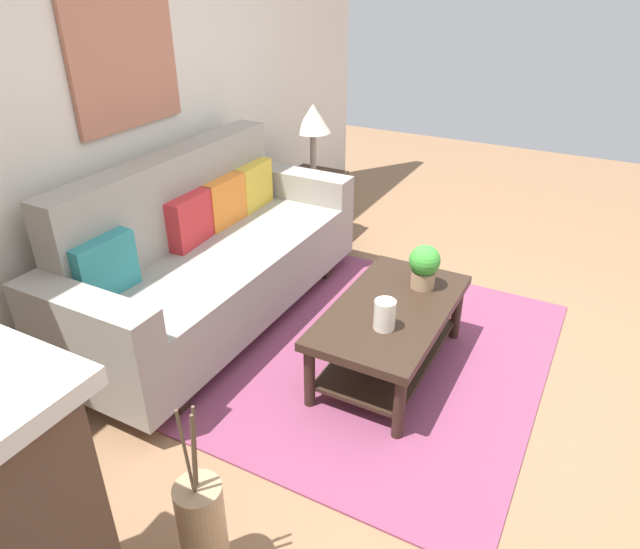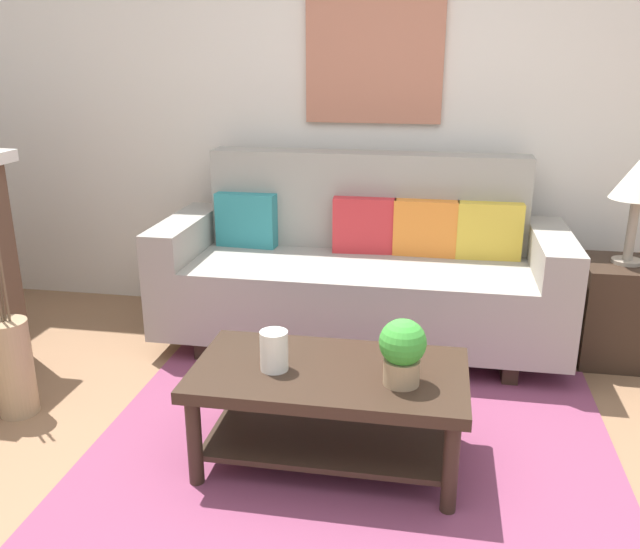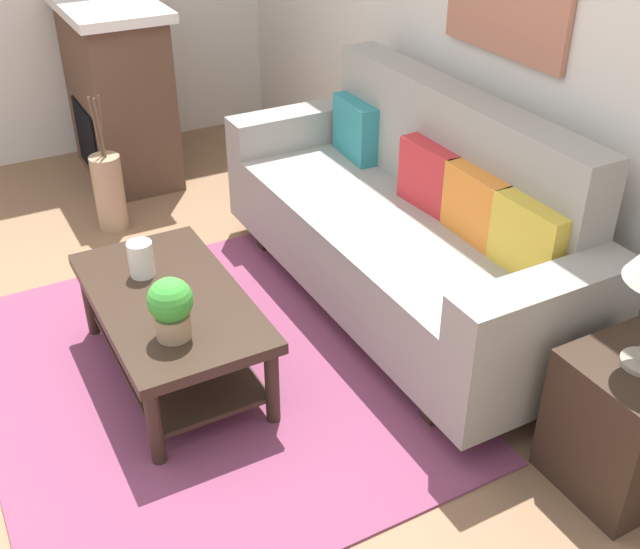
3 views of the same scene
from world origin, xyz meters
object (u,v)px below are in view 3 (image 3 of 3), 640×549
tabletop_vase (141,259)px  fireplace (118,91)px  throw_pillow_crimson (431,176)px  throw_pillow_mustard (530,239)px  throw_pillow_teal (356,129)px  throw_pillow_orange (476,205)px  side_table (626,424)px  coffee_table (171,317)px  potted_plant_tabletop (171,307)px  floor_vase (109,193)px  couch (406,227)px

tabletop_vase → fireplace: bearing=166.4°
throw_pillow_crimson → throw_pillow_mustard: size_ratio=1.00×
tabletop_vase → fireplace: fireplace is taller
throw_pillow_teal → throw_pillow_crimson: same height
throw_pillow_orange → throw_pillow_teal: bearing=180.0°
throw_pillow_mustard → side_table: 0.83m
coffee_table → throw_pillow_mustard: bearing=63.4°
throw_pillow_crimson → throw_pillow_orange: 0.35m
throw_pillow_orange → potted_plant_tabletop: bearing=-91.6°
side_table → floor_vase: bearing=-158.9°
coffee_table → floor_vase: floor_vase is taller
throw_pillow_crimson → side_table: throw_pillow_crimson is taller
couch → throw_pillow_teal: (-0.71, 0.13, 0.25)m
throw_pillow_orange → coffee_table: throw_pillow_orange is taller
potted_plant_tabletop → fireplace: fireplace is taller
potted_plant_tabletop → fireplace: bearing=168.3°
throw_pillow_teal → coffee_table: bearing=-61.9°
throw_pillow_crimson → floor_vase: throw_pillow_crimson is taller
side_table → fireplace: (-3.67, -0.81, 0.31)m
side_table → floor_vase: 3.13m
throw_pillow_orange → potted_plant_tabletop: (-0.04, -1.44, -0.11)m
throw_pillow_orange → potted_plant_tabletop: throw_pillow_orange is taller
throw_pillow_crimson → throw_pillow_mustard: (0.71, 0.00, 0.00)m
throw_pillow_orange → couch: bearing=-160.4°
throw_pillow_crimson → potted_plant_tabletop: throw_pillow_crimson is taller
throw_pillow_crimson → couch: bearing=-90.0°
throw_pillow_orange → fireplace: fireplace is taller
couch → throw_pillow_orange: couch is taller
side_table → throw_pillow_teal: bearing=177.3°
throw_pillow_teal → tabletop_vase: throw_pillow_teal is taller
throw_pillow_orange → throw_pillow_mustard: 0.35m
throw_pillow_orange → tabletop_vase: (-0.55, -1.40, -0.17)m
throw_pillow_orange → floor_vase: bearing=-146.4°
couch → side_table: bearing=1.0°
tabletop_vase → couch: bearing=81.4°
tabletop_vase → throw_pillow_orange: bearing=68.7°
couch → throw_pillow_mustard: 0.76m
throw_pillow_mustard → fireplace: 3.08m
throw_pillow_crimson → coffee_table: throw_pillow_crimson is taller
throw_pillow_teal → coffee_table: (0.73, -1.36, -0.37)m
tabletop_vase → floor_vase: size_ratio=0.35×
couch → floor_vase: 1.87m
throw_pillow_teal → side_table: size_ratio=0.64×
throw_pillow_mustard → tabletop_vase: size_ratio=2.21×
side_table → potted_plant_tabletop: bearing=-129.9°
couch → tabletop_vase: size_ratio=13.83×
throw_pillow_mustard → side_table: throw_pillow_mustard is taller
floor_vase → couch: bearing=36.4°
throw_pillow_teal → fireplace: (-1.54, -0.91, -0.09)m
throw_pillow_crimson → floor_vase: 1.98m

